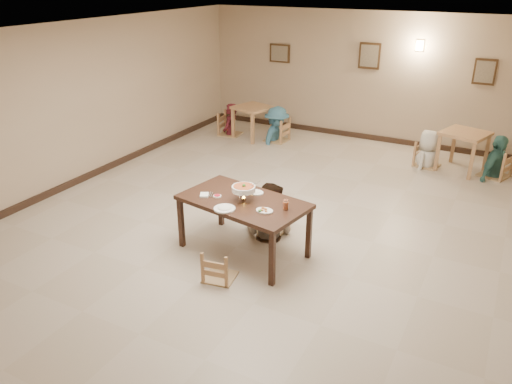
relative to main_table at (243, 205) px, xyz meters
The scene contains 31 objects.
floor 1.39m from the main_table, 97.67° to the left, with size 10.00×10.00×0.00m, color #C0B1A0.
ceiling 2.53m from the main_table, 97.67° to the left, with size 10.00×10.00×0.00m, color silver.
wall_back 6.21m from the main_table, 91.45° to the left, with size 10.00×10.00×0.00m, color tan.
wall_left 4.38m from the main_table, 164.40° to the left, with size 10.00×10.00×0.00m, color tan.
baseboard_back 6.17m from the main_table, 91.46° to the left, with size 8.00×0.06×0.12m, color black.
baseboard_left 4.34m from the main_table, 164.30° to the left, with size 0.06×10.00×0.12m, color black.
picture_a 6.65m from the main_table, 111.07° to the left, with size 0.55×0.04×0.45m.
picture_b 6.24m from the main_table, 90.53° to the left, with size 0.50×0.04×0.60m.
picture_c 6.68m from the main_table, 68.22° to the left, with size 0.45×0.04×0.55m.
wall_sconce 6.40m from the main_table, 80.32° to the left, with size 0.16×0.05×0.22m, color #FFD88C.
main_table is the anchor object (origin of this frame).
chair_far 0.82m from the main_table, 84.52° to the left, with size 0.45×0.45×0.96m.
chair_near 0.83m from the main_table, 85.92° to the right, with size 0.40×0.40×0.86m.
main_diner 0.66m from the main_table, 82.60° to the left, with size 0.84×0.66×1.73m, color gray.
curry_warmer 0.26m from the main_table, 33.86° to the right, with size 0.37×0.33×0.30m.
rice_plate_far 0.30m from the main_table, 84.16° to the left, with size 0.27×0.27×0.06m.
rice_plate_near 0.41m from the main_table, 100.92° to the right, with size 0.29×0.29×0.07m.
fried_plate 0.48m from the main_table, 24.15° to the right, with size 0.24×0.24×0.05m.
chili_dish 0.40m from the main_table, 167.76° to the right, with size 0.12×0.12×0.03m.
napkin_cutlery 0.58m from the main_table, 165.67° to the right, with size 0.21×0.25×0.03m.
drink_glass 0.67m from the main_table, ahead, with size 0.07×0.07×0.14m.
bg_table_left 5.49m from the main_table, 116.87° to the left, with size 0.99×0.99×0.80m.
bg_table_right 5.50m from the main_table, 64.47° to the left, with size 1.04×1.04×0.83m.
bg_chair_ll 5.78m from the main_table, 122.53° to the left, with size 0.51×0.51×1.09m.
bg_chair_lr 5.31m from the main_table, 110.50° to the left, with size 0.51×0.51×1.08m.
bg_chair_rl 5.20m from the main_table, 70.74° to the left, with size 0.47×0.47×1.01m.
bg_chair_rr 5.80m from the main_table, 58.57° to the left, with size 0.51×0.51×1.09m.
bg_diner_a 5.77m from the main_table, 122.53° to the left, with size 0.58×0.38×1.60m, color #561822.
bg_diner_b 5.31m from the main_table, 110.50° to the left, with size 1.09×0.63×1.68m, color teal.
bg_diner_c 5.20m from the main_table, 70.74° to the left, with size 0.77×0.50×1.57m, color silver.
bg_diner_d 5.80m from the main_table, 58.57° to the left, with size 1.00×0.42×1.71m, color teal.
Camera 1 is at (3.30, -6.73, 3.80)m, focal length 35.00 mm.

